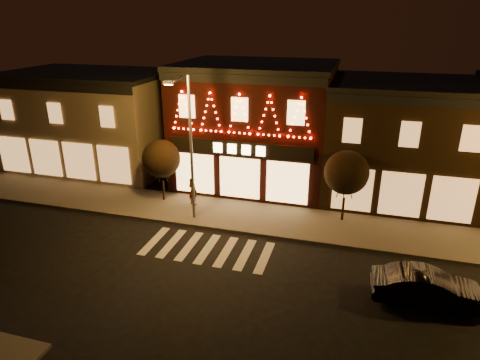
% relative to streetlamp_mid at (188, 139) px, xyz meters
% --- Properties ---
extents(ground, '(120.00, 120.00, 0.00)m').
position_rel_streetlamp_mid_xyz_m(ground, '(1.96, -6.73, -4.92)').
color(ground, black).
rests_on(ground, ground).
extents(sidewalk_far, '(44.00, 4.00, 0.15)m').
position_rel_streetlamp_mid_xyz_m(sidewalk_far, '(3.96, 1.27, -4.85)').
color(sidewalk_far, '#47423D').
rests_on(sidewalk_far, ground).
extents(building_left, '(12.20, 8.28, 7.30)m').
position_rel_streetlamp_mid_xyz_m(building_left, '(-11.04, 7.26, -1.26)').
color(building_left, '#7C6D58').
rests_on(building_left, ground).
extents(building_pulp, '(10.20, 8.34, 8.30)m').
position_rel_streetlamp_mid_xyz_m(building_pulp, '(1.96, 7.25, -0.76)').
color(building_pulp, black).
rests_on(building_pulp, ground).
extents(building_right_a, '(9.20, 8.28, 7.50)m').
position_rel_streetlamp_mid_xyz_m(building_right_a, '(11.46, 7.26, -1.16)').
color(building_right_a, black).
rests_on(building_right_a, ground).
extents(streetlamp_mid, '(0.73, 1.86, 8.13)m').
position_rel_streetlamp_mid_xyz_m(streetlamp_mid, '(0.00, 0.00, 0.00)').
color(streetlamp_mid, '#59595E').
rests_on(streetlamp_mid, sidewalk_far).
extents(tree_left, '(2.35, 2.35, 3.94)m').
position_rel_streetlamp_mid_xyz_m(tree_left, '(-2.74, 2.04, -2.02)').
color(tree_left, black).
rests_on(tree_left, sidewalk_far).
extents(tree_right, '(2.47, 2.47, 4.13)m').
position_rel_streetlamp_mid_xyz_m(tree_right, '(8.39, 2.28, -1.88)').
color(tree_right, black).
rests_on(tree_right, sidewalk_far).
extents(dark_sedan, '(4.50, 1.79, 1.46)m').
position_rel_streetlamp_mid_xyz_m(dark_sedan, '(12.14, -4.31, -4.19)').
color(dark_sedan, black).
rests_on(dark_sedan, ground).
extents(pedestrian, '(0.76, 0.65, 1.77)m').
position_rel_streetlamp_mid_xyz_m(pedestrian, '(-0.66, 1.86, -3.89)').
color(pedestrian, gray).
rests_on(pedestrian, sidewalk_far).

